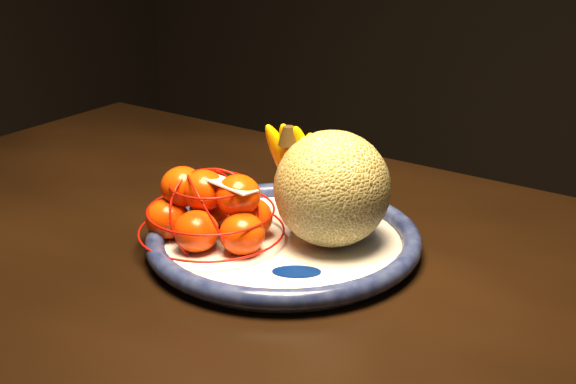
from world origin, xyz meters
The scene contains 5 objects.
fruit_bowl centered at (-0.01, 0.08, 0.79)m, with size 0.32×0.32×0.03m.
cantaloupe centered at (0.04, 0.10, 0.85)m, with size 0.13×0.13×0.13m, color olive.
banana_bunch centered at (-0.02, 0.13, 0.86)m, with size 0.10×0.09×0.14m.
mandarin_bag centered at (-0.09, 0.04, 0.82)m, with size 0.18×0.18×0.11m.
price_tag centered at (-0.07, 0.04, 0.86)m, with size 0.07×0.03×0.00m, color white.
Camera 1 is at (0.42, -0.65, 1.18)m, focal length 50.00 mm.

